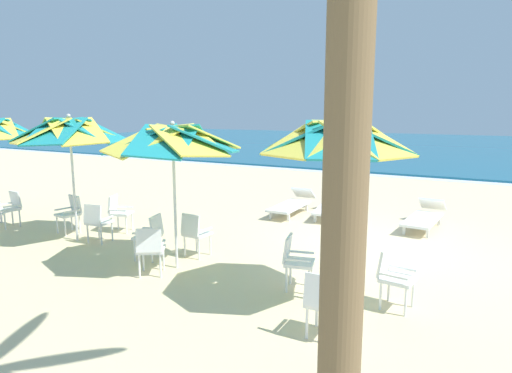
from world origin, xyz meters
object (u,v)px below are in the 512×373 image
Objects in this scene: plastic_chair_3 at (151,234)px; plastic_chair_0 at (393,274)px; plastic_chair_5 at (195,232)px; sun_lounger_0 at (425,216)px; palm_tree_1 at (350,21)px; plastic_chair_8 at (119,211)px; plastic_chair_4 at (150,248)px; plastic_chair_2 at (324,300)px; plastic_chair_10 at (11,207)px; sun_lounger_2 at (292,204)px; plastic_chair_6 at (70,212)px; sun_lounger_1 at (332,205)px; beach_umbrella_0 at (336,139)px; plastic_chair_7 at (97,220)px; beach_umbrella_1 at (173,140)px; beach_umbrella_2 at (70,132)px; plastic_chair_1 at (295,259)px.

plastic_chair_0 is at bearing 1.63° from plastic_chair_3.
plastic_chair_3 is 0.83m from plastic_chair_5.
sun_lounger_0 is 0.41× the size of palm_tree_1.
plastic_chair_8 is at bearing 150.97° from plastic_chair_3.
plastic_chair_4 is 5.75m from palm_tree_1.
plastic_chair_2 is 1.00× the size of plastic_chair_10.
plastic_chair_0 is 0.16× the size of palm_tree_1.
plastic_chair_0 and plastic_chair_4 have the same top height.
sun_lounger_0 is at bearing 3.25° from sun_lounger_2.
plastic_chair_5 is 6.34m from palm_tree_1.
plastic_chair_6 is at bearing 177.02° from plastic_chair_0.
sun_lounger_1 is (6.46, 4.90, -0.22)m from plastic_chair_10.
beach_umbrella_0 is 3.19× the size of plastic_chair_4.
sun_lounger_1 is 1.02× the size of sun_lounger_2.
plastic_chair_10 is (-2.64, -0.96, 0.00)m from plastic_chair_8.
sun_lounger_1 is at bearing 109.52° from beach_umbrella_0.
plastic_chair_7 is at bearing 151.30° from palm_tree_1.
plastic_chair_3 is (-3.91, 1.18, 0.00)m from plastic_chair_2.
beach_umbrella_0 is at bearing -159.91° from plastic_chair_0.
beach_umbrella_1 is at bearing 141.76° from palm_tree_1.
plastic_chair_6 is 0.16× the size of palm_tree_1.
sun_lounger_2 is at bearing 56.45° from beach_umbrella_2.
plastic_chair_10 is at bearing -159.95° from plastic_chair_8.
plastic_chair_1 is 4.77m from palm_tree_1.
beach_umbrella_2 is at bearing -123.55° from sun_lounger_2.
plastic_chair_5 reaches higher than sun_lounger_2.
sun_lounger_0 is (7.12, 4.45, -0.22)m from plastic_chair_6.
beach_umbrella_0 reaches higher than plastic_chair_7.
plastic_chair_7 reaches higher than sun_lounger_0.
plastic_chair_2 is at bearing -76.12° from beach_umbrella_0.
plastic_chair_6 is at bearing -131.00° from sun_lounger_2.
plastic_chair_4 is 3.51m from beach_umbrella_2.
sun_lounger_0 is 1.01× the size of sun_lounger_2.
plastic_chair_5 reaches higher than sun_lounger_1.
beach_umbrella_0 reaches higher than sun_lounger_1.
plastic_chair_5 is 0.40× the size of sun_lounger_2.
sun_lounger_2 is (3.06, 4.61, -2.09)m from beach_umbrella_2.
plastic_chair_3 is 0.40× the size of sun_lounger_0.
plastic_chair_3 is 0.85m from plastic_chair_4.
plastic_chair_7 is 0.16× the size of palm_tree_1.
palm_tree_1 reaches higher than plastic_chair_5.
beach_umbrella_1 reaches higher than plastic_chair_5.
plastic_chair_10 is at bearing 177.13° from beach_umbrella_1.
sun_lounger_0 is at bearing 76.06° from plastic_chair_1.
plastic_chair_8 is 0.40× the size of sun_lounger_0.
sun_lounger_0 is at bearing 57.13° from plastic_chair_4.
beach_umbrella_1 is 3.04× the size of plastic_chair_7.
plastic_chair_1 is at bearing 118.27° from palm_tree_1.
plastic_chair_8 is 1.00× the size of plastic_chair_10.
plastic_chair_8 is at bearing 167.71° from plastic_chair_5.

